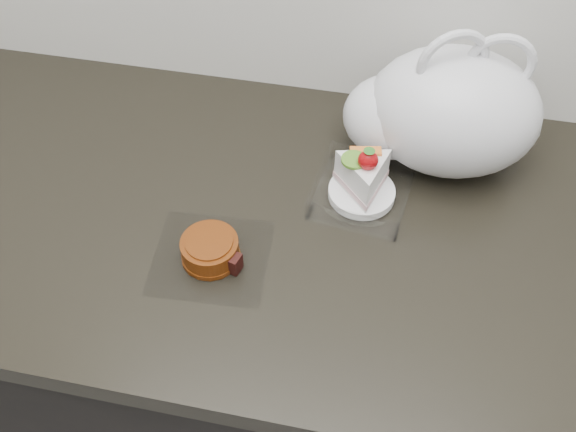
% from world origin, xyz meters
% --- Properties ---
extents(counter, '(2.04, 0.64, 0.90)m').
position_xyz_m(counter, '(0.00, 1.69, 0.45)').
color(counter, black).
rests_on(counter, ground).
extents(cake_tray, '(0.16, 0.16, 0.11)m').
position_xyz_m(cake_tray, '(0.07, 1.75, 0.93)').
color(cake_tray, white).
rests_on(cake_tray, counter).
extents(mooncake_wrap, '(0.18, 0.17, 0.04)m').
position_xyz_m(mooncake_wrap, '(-0.13, 1.59, 0.92)').
color(mooncake_wrap, white).
rests_on(mooncake_wrap, counter).
extents(plastic_bag, '(0.34, 0.27, 0.25)m').
position_xyz_m(plastic_bag, '(0.17, 1.86, 1.00)').
color(plastic_bag, silver).
rests_on(plastic_bag, counter).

